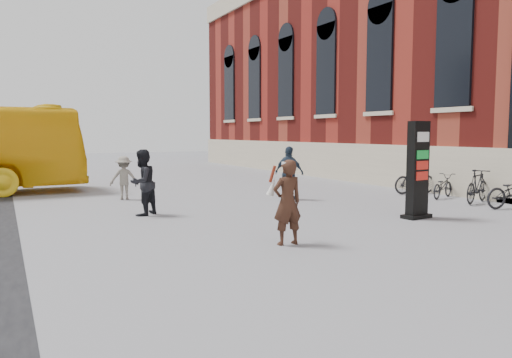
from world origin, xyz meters
name	(u,v)px	position (x,y,z in m)	size (l,w,h in m)	color
ground	(281,240)	(0.00, 0.00, 0.00)	(100.00, 100.00, 0.00)	#9E9EA3
info_pylon	(418,170)	(4.68, 0.80, 1.31)	(0.88, 0.53, 2.61)	black
woman	(287,201)	(-0.09, -0.39, 0.90)	(0.67, 0.61, 1.76)	black
pedestrian_a	(142,183)	(-1.82, 4.61, 0.92)	(0.90, 0.70, 1.85)	black
pedestrian_b	(124,178)	(-1.54, 8.27, 0.75)	(0.97, 0.56, 1.50)	gray
pedestrian_c	(289,173)	(3.55, 5.64, 0.92)	(1.08, 0.45, 1.85)	#263447
bike_5	(477,186)	(8.60, 2.07, 0.56)	(0.53, 1.88, 1.13)	black
bike_6	(443,186)	(8.60, 3.51, 0.43)	(0.57, 1.63, 0.85)	black
bike_7	(415,180)	(8.60, 4.84, 0.54)	(0.51, 1.81, 1.09)	black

